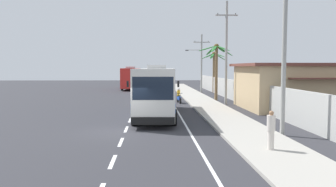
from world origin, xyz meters
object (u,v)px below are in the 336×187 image
pedestrian_near_kerb (271,129)px  utility_pole_far (201,62)px  palm_second (217,61)px  palm_nearest (214,64)px  roadside_building (326,86)px  coach_bus_far_lane (131,77)px  motorcycle_beside_bus (179,97)px  utility_pole_mid (226,51)px  utility_pole_nearest (285,37)px  coach_bus_foreground (156,89)px

pedestrian_near_kerb → utility_pole_far: bearing=81.3°
utility_pole_far → palm_second: 12.07m
palm_nearest → roadside_building: size_ratio=0.38×
coach_bus_far_lane → motorcycle_beside_bus: (6.27, -23.39, -1.34)m
pedestrian_near_kerb → palm_second: palm_second is taller
coach_bus_far_lane → utility_pole_mid: size_ratio=1.21×
utility_pole_far → palm_second: (0.00, -12.07, -0.11)m
pedestrian_near_kerb → roadside_building: bearing=50.7°
pedestrian_near_kerb → utility_pole_mid: 19.94m
motorcycle_beside_bus → palm_second: size_ratio=0.31×
pedestrian_near_kerb → utility_pole_mid: bearing=78.0°
utility_pole_far → roadside_building: bearing=-66.8°
palm_nearest → roadside_building: 21.21m
motorcycle_beside_bus → utility_pole_far: size_ratio=0.23×
utility_pole_mid → roadside_building: (8.14, -3.92, -3.23)m
pedestrian_near_kerb → utility_pole_nearest: (1.90, 3.63, 4.22)m
coach_bus_far_lane → palm_second: bearing=-63.6°
palm_nearest → utility_pole_far: bearing=-167.5°
utility_pole_mid → palm_nearest: 16.28m
palm_nearest → palm_second: 12.66m
motorcycle_beside_bus → utility_pole_far: (4.27, 14.17, 3.88)m
utility_pole_mid → palm_nearest: bearing=84.0°
motorcycle_beside_bus → pedestrian_near_kerb: size_ratio=1.17×
motorcycle_beside_bus → utility_pole_nearest: bearing=-76.3°
utility_pole_mid → palm_nearest: (1.70, 16.16, -1.03)m
pedestrian_near_kerb → roadside_building: roadside_building is taller
coach_bus_foreground → utility_pole_far: utility_pole_far is taller
coach_bus_far_lane → utility_pole_far: utility_pole_far is taller
coach_bus_far_lane → utility_pole_mid: (10.81, -24.94, 3.27)m
utility_pole_mid → palm_second: bearing=94.1°
coach_bus_foreground → roadside_building: 15.62m
coach_bus_foreground → utility_pole_mid: bearing=48.4°
coach_bus_far_lane → utility_pole_nearest: utility_pole_nearest is taller
utility_pole_far → coach_bus_far_lane: bearing=138.9°
utility_pole_mid → utility_pole_far: (-0.27, 15.73, -0.74)m
coach_bus_foreground → motorcycle_beside_bus: (2.43, 9.41, -1.37)m
coach_bus_foreground → utility_pole_mid: (6.97, 7.85, 3.25)m
coach_bus_foreground → roadside_building: bearing=14.6°
utility_pole_nearest → coach_bus_far_lane: bearing=104.5°
coach_bus_foreground → pedestrian_near_kerb: coach_bus_foreground is taller
utility_pole_mid → coach_bus_foreground: bearing=-131.6°
utility_pole_far → palm_second: bearing=-90.0°
motorcycle_beside_bus → palm_nearest: bearing=66.9°
coach_bus_foreground → utility_pole_far: (6.70, 23.58, 2.51)m
coach_bus_far_lane → motorcycle_beside_bus: coach_bus_far_lane is taller
motorcycle_beside_bus → roadside_building: bearing=-23.4°
roadside_building → utility_pole_nearest: bearing=-125.6°
coach_bus_far_lane → utility_pole_far: 14.23m
coach_bus_foreground → coach_bus_far_lane: size_ratio=1.02×
utility_pole_far → palm_second: size_ratio=1.35×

